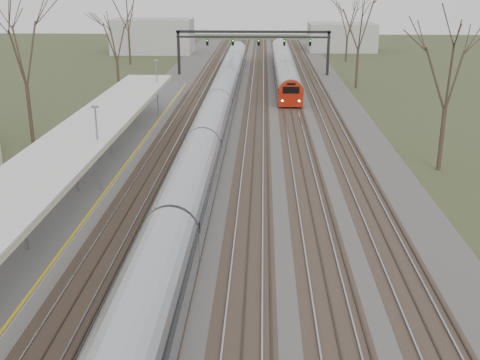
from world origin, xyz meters
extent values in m
cube|color=#474442|center=(0.00, 55.00, 0.05)|extent=(24.00, 160.00, 0.10)
cube|color=#4C3828|center=(-6.00, 55.00, 0.09)|extent=(2.60, 160.00, 0.06)
cube|color=gray|center=(-6.72, 55.00, 0.16)|extent=(0.07, 160.00, 0.12)
cube|color=gray|center=(-5.28, 55.00, 0.16)|extent=(0.07, 160.00, 0.12)
cube|color=#4C3828|center=(-2.50, 55.00, 0.09)|extent=(2.60, 160.00, 0.06)
cube|color=gray|center=(-3.22, 55.00, 0.16)|extent=(0.07, 160.00, 0.12)
cube|color=gray|center=(-1.78, 55.00, 0.16)|extent=(0.07, 160.00, 0.12)
cube|color=#4C3828|center=(1.00, 55.00, 0.09)|extent=(2.60, 160.00, 0.06)
cube|color=gray|center=(0.28, 55.00, 0.16)|extent=(0.07, 160.00, 0.12)
cube|color=gray|center=(1.72, 55.00, 0.16)|extent=(0.07, 160.00, 0.12)
cube|color=#4C3828|center=(4.50, 55.00, 0.09)|extent=(2.60, 160.00, 0.06)
cube|color=gray|center=(3.78, 55.00, 0.16)|extent=(0.07, 160.00, 0.12)
cube|color=gray|center=(5.22, 55.00, 0.16)|extent=(0.07, 160.00, 0.12)
cube|color=#4C3828|center=(8.00, 55.00, 0.09)|extent=(2.60, 160.00, 0.06)
cube|color=gray|center=(7.28, 55.00, 0.16)|extent=(0.07, 160.00, 0.12)
cube|color=gray|center=(8.72, 55.00, 0.16)|extent=(0.07, 160.00, 0.12)
cube|color=#9E9B93|center=(-9.05, 37.50, 0.50)|extent=(3.50, 69.00, 1.00)
cylinder|color=slate|center=(-9.05, 26.00, 2.50)|extent=(0.14, 0.14, 3.00)
cylinder|color=slate|center=(-9.05, 34.00, 2.50)|extent=(0.14, 0.14, 3.00)
cylinder|color=slate|center=(-9.05, 42.00, 2.50)|extent=(0.14, 0.14, 3.00)
cylinder|color=slate|center=(-9.05, 50.00, 2.50)|extent=(0.14, 0.14, 3.00)
cube|color=silver|center=(-9.05, 33.00, 4.05)|extent=(4.10, 50.00, 0.12)
cube|color=#BBB391|center=(-9.05, 33.00, 3.88)|extent=(4.10, 50.00, 0.25)
cube|color=black|center=(-10.00, 85.00, 3.00)|extent=(0.35, 0.35, 6.00)
cube|color=black|center=(10.50, 85.00, 3.00)|extent=(0.35, 0.35, 6.00)
cube|color=black|center=(0.25, 85.00, 5.90)|extent=(21.00, 0.35, 0.35)
cube|color=black|center=(0.25, 85.00, 5.20)|extent=(21.00, 0.25, 0.25)
cube|color=black|center=(-6.00, 84.80, 4.50)|extent=(0.32, 0.22, 0.85)
sphere|color=#0CFF19|center=(-6.00, 84.66, 4.75)|extent=(0.16, 0.16, 0.16)
cube|color=black|center=(-2.50, 84.80, 4.50)|extent=(0.32, 0.22, 0.85)
sphere|color=#0CFF19|center=(-2.50, 84.66, 4.75)|extent=(0.16, 0.16, 0.16)
cube|color=black|center=(1.00, 84.80, 4.50)|extent=(0.32, 0.22, 0.85)
sphere|color=#0CFF19|center=(1.00, 84.66, 4.75)|extent=(0.16, 0.16, 0.16)
cube|color=black|center=(4.50, 84.80, 4.50)|extent=(0.32, 0.22, 0.85)
sphere|color=#0CFF19|center=(4.50, 84.66, 4.75)|extent=(0.16, 0.16, 0.16)
cube|color=black|center=(8.00, 84.80, 4.50)|extent=(0.32, 0.22, 0.85)
sphere|color=#0CFF19|center=(8.00, 84.66, 4.75)|extent=(0.16, 0.16, 0.16)
cylinder|color=#2D231C|center=(-17.00, 48.00, 2.48)|extent=(0.30, 0.30, 4.95)
cylinder|color=#2D231C|center=(14.00, 42.00, 2.25)|extent=(0.30, 0.30, 4.50)
cube|color=#A6A8B0|center=(-2.50, 56.55, 1.10)|extent=(2.55, 90.00, 1.60)
cylinder|color=#A6A8B0|center=(-2.50, 56.55, 1.75)|extent=(2.60, 89.70, 2.60)
cube|color=black|center=(-2.50, 56.55, 1.85)|extent=(2.62, 89.40, 0.55)
cube|color=black|center=(-2.50, 56.55, 0.17)|extent=(1.80, 89.00, 0.35)
cube|color=#A6A8B0|center=(4.50, 84.69, 1.10)|extent=(2.55, 45.00, 1.60)
cylinder|color=#A6A8B0|center=(4.50, 84.69, 1.75)|extent=(2.60, 44.70, 2.60)
cube|color=black|center=(4.50, 84.69, 1.85)|extent=(2.62, 44.40, 0.55)
cube|color=#9F1909|center=(4.50, 62.29, 1.05)|extent=(2.55, 0.50, 1.50)
cylinder|color=#9F1909|center=(4.50, 62.34, 1.75)|extent=(2.60, 0.60, 2.60)
cube|color=black|center=(4.50, 62.07, 2.05)|extent=(1.70, 0.12, 0.70)
sphere|color=white|center=(3.65, 62.09, 0.95)|extent=(0.22, 0.22, 0.22)
sphere|color=white|center=(5.35, 62.09, 0.95)|extent=(0.22, 0.22, 0.22)
cube|color=black|center=(4.50, 84.69, 0.17)|extent=(1.80, 44.00, 0.35)
camera|label=1|loc=(1.63, 1.37, 12.78)|focal=45.00mm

